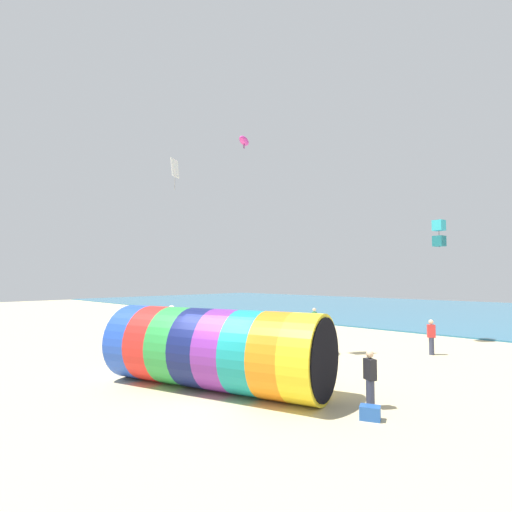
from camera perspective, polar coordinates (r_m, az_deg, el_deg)
The scene contains 10 objects.
ground_plane at distance 13.31m, azimuth -5.02°, elevation -19.23°, with size 120.00×120.00×0.00m, color #CCBA8C.
giant_inflatable_tube at distance 13.76m, azimuth -5.91°, elevation -13.03°, with size 8.14×4.70×2.65m.
kite_handler at distance 12.32m, azimuth 15.99°, elevation -16.50°, with size 0.42×0.36×1.62m.
kite_magenta_parafoil at distance 20.10m, azimuth -1.73°, elevation 16.11°, with size 0.92×1.14×0.56m.
kite_cyan_box at distance 25.70m, azimuth 24.68°, elevation 2.97°, with size 0.64×0.64×1.64m.
kite_white_diamond at distance 20.49m, azimuth -11.50°, elevation 12.15°, with size 0.38×0.64×1.55m.
bystander_mid_beach at distance 26.27m, azimuth 8.34°, elevation -9.19°, with size 0.31×0.40×1.75m.
bystander_far_left at distance 21.30m, azimuth 23.76°, elevation -10.51°, with size 0.42×0.37×1.68m.
beach_flag at distance 18.15m, azimuth -11.63°, elevation -7.82°, with size 0.47×0.36×2.47m.
cooler_box at distance 11.54m, azimuth 16.00°, elevation -20.74°, with size 0.52×0.36×0.36m, color #2659B2.
Camera 1 is at (9.71, -8.32, 3.70)m, focal length 28.00 mm.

